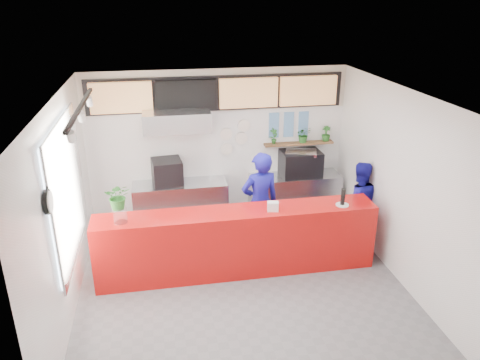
# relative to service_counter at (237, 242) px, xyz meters

# --- Properties ---
(floor) EXTENTS (5.00, 5.00, 0.00)m
(floor) POSITION_rel_service_counter_xyz_m (0.00, -0.40, -0.55)
(floor) COLOR slate
(floor) RESTS_ON ground
(ceiling) EXTENTS (5.00, 5.00, 0.00)m
(ceiling) POSITION_rel_service_counter_xyz_m (0.00, -0.40, 2.45)
(ceiling) COLOR silver
(wall_back) EXTENTS (5.00, 0.00, 5.00)m
(wall_back) POSITION_rel_service_counter_xyz_m (0.00, 2.10, 0.95)
(wall_back) COLOR white
(wall_back) RESTS_ON ground
(wall_left) EXTENTS (0.00, 5.00, 5.00)m
(wall_left) POSITION_rel_service_counter_xyz_m (-2.50, -0.40, 0.95)
(wall_left) COLOR white
(wall_left) RESTS_ON ground
(wall_right) EXTENTS (0.00, 5.00, 5.00)m
(wall_right) POSITION_rel_service_counter_xyz_m (2.50, -0.40, 0.95)
(wall_right) COLOR white
(wall_right) RESTS_ON ground
(service_counter) EXTENTS (4.50, 0.60, 1.10)m
(service_counter) POSITION_rel_service_counter_xyz_m (0.00, 0.00, 0.00)
(service_counter) COLOR #B70F0D
(service_counter) RESTS_ON ground
(cream_band) EXTENTS (5.00, 0.02, 0.80)m
(cream_band) POSITION_rel_service_counter_xyz_m (0.00, 2.09, 2.05)
(cream_band) COLOR beige
(cream_band) RESTS_ON wall_back
(prep_bench) EXTENTS (1.80, 0.60, 0.90)m
(prep_bench) POSITION_rel_service_counter_xyz_m (-0.80, 1.80, -0.10)
(prep_bench) COLOR #B2B5BA
(prep_bench) RESTS_ON ground
(panini_oven) EXTENTS (0.59, 0.59, 0.49)m
(panini_oven) POSITION_rel_service_counter_xyz_m (-1.03, 1.80, 0.59)
(panini_oven) COLOR black
(panini_oven) RESTS_ON prep_bench
(extraction_hood) EXTENTS (1.20, 0.70, 0.35)m
(extraction_hood) POSITION_rel_service_counter_xyz_m (-0.80, 1.75, 1.60)
(extraction_hood) COLOR #B2B5BA
(extraction_hood) RESTS_ON ceiling
(hood_lip) EXTENTS (1.20, 0.69, 0.31)m
(hood_lip) POSITION_rel_service_counter_xyz_m (-0.80, 1.75, 1.40)
(hood_lip) COLOR #B2B5BA
(hood_lip) RESTS_ON ceiling
(right_bench) EXTENTS (1.80, 0.60, 0.90)m
(right_bench) POSITION_rel_service_counter_xyz_m (1.50, 1.80, -0.10)
(right_bench) COLOR #B2B5BA
(right_bench) RESTS_ON ground
(espresso_machine) EXTENTS (0.78, 0.56, 0.50)m
(espresso_machine) POSITION_rel_service_counter_xyz_m (1.59, 1.80, 0.60)
(espresso_machine) COLOR black
(espresso_machine) RESTS_ON right_bench
(espresso_tray) EXTENTS (0.70, 0.58, 0.06)m
(espresso_tray) POSITION_rel_service_counter_xyz_m (1.59, 1.80, 0.83)
(espresso_tray) COLOR #ADAEB4
(espresso_tray) RESTS_ON espresso_machine
(herb_shelf) EXTENTS (1.40, 0.18, 0.04)m
(herb_shelf) POSITION_rel_service_counter_xyz_m (1.60, 2.00, 0.95)
(herb_shelf) COLOR brown
(herb_shelf) RESTS_ON wall_back
(menu_board_far_left) EXTENTS (1.10, 0.10, 0.55)m
(menu_board_far_left) POSITION_rel_service_counter_xyz_m (-1.75, 1.98, 2.00)
(menu_board_far_left) COLOR tan
(menu_board_far_left) RESTS_ON wall_back
(menu_board_mid_left) EXTENTS (1.10, 0.10, 0.55)m
(menu_board_mid_left) POSITION_rel_service_counter_xyz_m (-0.59, 1.98, 2.00)
(menu_board_mid_left) COLOR black
(menu_board_mid_left) RESTS_ON wall_back
(menu_board_mid_right) EXTENTS (1.10, 0.10, 0.55)m
(menu_board_mid_right) POSITION_rel_service_counter_xyz_m (0.57, 1.98, 2.00)
(menu_board_mid_right) COLOR tan
(menu_board_mid_right) RESTS_ON wall_back
(menu_board_far_right) EXTENTS (1.10, 0.10, 0.55)m
(menu_board_far_right) POSITION_rel_service_counter_xyz_m (1.73, 1.98, 2.00)
(menu_board_far_right) COLOR tan
(menu_board_far_right) RESTS_ON wall_back
(soffit) EXTENTS (4.80, 0.04, 0.65)m
(soffit) POSITION_rel_service_counter_xyz_m (0.00, 2.06, 2.00)
(soffit) COLOR black
(soffit) RESTS_ON wall_back
(window_pane) EXTENTS (0.04, 2.20, 1.90)m
(window_pane) POSITION_rel_service_counter_xyz_m (-2.47, -0.10, 1.15)
(window_pane) COLOR silver
(window_pane) RESTS_ON wall_left
(window_frame) EXTENTS (0.03, 2.30, 2.00)m
(window_frame) POSITION_rel_service_counter_xyz_m (-2.45, -0.10, 1.15)
(window_frame) COLOR #B2B5BA
(window_frame) RESTS_ON wall_left
(wall_clock_rim) EXTENTS (0.05, 0.30, 0.30)m
(wall_clock_rim) POSITION_rel_service_counter_xyz_m (-2.46, -1.30, 1.50)
(wall_clock_rim) COLOR black
(wall_clock_rim) RESTS_ON wall_left
(wall_clock_face) EXTENTS (0.02, 0.26, 0.26)m
(wall_clock_face) POSITION_rel_service_counter_xyz_m (-2.43, -1.30, 1.50)
(wall_clock_face) COLOR white
(wall_clock_face) RESTS_ON wall_left
(track_rail) EXTENTS (0.05, 2.40, 0.04)m
(track_rail) POSITION_rel_service_counter_xyz_m (-2.10, -0.40, 2.39)
(track_rail) COLOR black
(track_rail) RESTS_ON ceiling
(dec_plate_a) EXTENTS (0.24, 0.03, 0.24)m
(dec_plate_a) POSITION_rel_service_counter_xyz_m (0.15, 2.07, 1.20)
(dec_plate_a) COLOR silver
(dec_plate_a) RESTS_ON wall_back
(dec_plate_b) EXTENTS (0.24, 0.03, 0.24)m
(dec_plate_b) POSITION_rel_service_counter_xyz_m (0.45, 2.07, 1.10)
(dec_plate_b) COLOR silver
(dec_plate_b) RESTS_ON wall_back
(dec_plate_c) EXTENTS (0.24, 0.03, 0.24)m
(dec_plate_c) POSITION_rel_service_counter_xyz_m (0.15, 2.07, 0.90)
(dec_plate_c) COLOR silver
(dec_plate_c) RESTS_ON wall_back
(dec_plate_d) EXTENTS (0.24, 0.03, 0.24)m
(dec_plate_d) POSITION_rel_service_counter_xyz_m (0.50, 2.07, 1.35)
(dec_plate_d) COLOR silver
(dec_plate_d) RESTS_ON wall_back
(photo_frame_a) EXTENTS (0.20, 0.02, 0.25)m
(photo_frame_a) POSITION_rel_service_counter_xyz_m (1.10, 2.08, 1.45)
(photo_frame_a) COLOR #598CBF
(photo_frame_a) RESTS_ON wall_back
(photo_frame_b) EXTENTS (0.20, 0.02, 0.25)m
(photo_frame_b) POSITION_rel_service_counter_xyz_m (1.40, 2.08, 1.45)
(photo_frame_b) COLOR #598CBF
(photo_frame_b) RESTS_ON wall_back
(photo_frame_c) EXTENTS (0.20, 0.02, 0.25)m
(photo_frame_c) POSITION_rel_service_counter_xyz_m (1.70, 2.08, 1.45)
(photo_frame_c) COLOR #598CBF
(photo_frame_c) RESTS_ON wall_back
(photo_frame_d) EXTENTS (0.20, 0.02, 0.25)m
(photo_frame_d) POSITION_rel_service_counter_xyz_m (1.10, 2.08, 1.20)
(photo_frame_d) COLOR #598CBF
(photo_frame_d) RESTS_ON wall_back
(photo_frame_e) EXTENTS (0.20, 0.02, 0.25)m
(photo_frame_e) POSITION_rel_service_counter_xyz_m (1.40, 2.08, 1.20)
(photo_frame_e) COLOR #598CBF
(photo_frame_e) RESTS_ON wall_back
(photo_frame_f) EXTENTS (0.20, 0.02, 0.25)m
(photo_frame_f) POSITION_rel_service_counter_xyz_m (1.70, 2.08, 1.20)
(photo_frame_f) COLOR #598CBF
(photo_frame_f) RESTS_ON wall_back
(staff_center) EXTENTS (0.73, 0.54, 1.84)m
(staff_center) POSITION_rel_service_counter_xyz_m (0.50, 0.60, 0.37)
(staff_center) COLOR navy
(staff_center) RESTS_ON ground
(staff_right) EXTENTS (0.83, 0.69, 1.56)m
(staff_right) POSITION_rel_service_counter_xyz_m (2.31, 0.58, 0.23)
(staff_right) COLOR navy
(staff_right) RESTS_ON ground
(herb_a) EXTENTS (0.20, 0.17, 0.32)m
(herb_a) POSITION_rel_service_counter_xyz_m (1.08, 2.00, 1.13)
(herb_a) COLOR #266222
(herb_a) RESTS_ON herb_shelf
(herb_c) EXTENTS (0.30, 0.26, 0.32)m
(herb_c) POSITION_rel_service_counter_xyz_m (1.69, 2.00, 1.13)
(herb_c) COLOR #266222
(herb_c) RESTS_ON herb_shelf
(herb_d) EXTENTS (0.21, 0.20, 0.31)m
(herb_d) POSITION_rel_service_counter_xyz_m (2.16, 2.00, 1.12)
(herb_d) COLOR #266222
(herb_d) RESTS_ON herb_shelf
(glass_vase) EXTENTS (0.27, 0.27, 0.25)m
(glass_vase) POSITION_rel_service_counter_xyz_m (-1.78, -0.06, 0.68)
(glass_vase) COLOR silver
(glass_vase) RESTS_ON service_counter
(basil_vase) EXTENTS (0.39, 0.34, 0.41)m
(basil_vase) POSITION_rel_service_counter_xyz_m (-1.78, -0.06, 0.98)
(basil_vase) COLOR #266222
(basil_vase) RESTS_ON glass_vase
(napkin_holder) EXTENTS (0.19, 0.14, 0.15)m
(napkin_holder) POSITION_rel_service_counter_xyz_m (0.55, -0.09, 0.63)
(napkin_holder) COLOR silver
(napkin_holder) RESTS_ON service_counter
(white_plate) EXTENTS (0.27, 0.27, 0.02)m
(white_plate) POSITION_rel_service_counter_xyz_m (1.71, -0.10, 0.56)
(white_plate) COLOR silver
(white_plate) RESTS_ON service_counter
(pepper_mill) EXTENTS (0.08, 0.08, 0.28)m
(pepper_mill) POSITION_rel_service_counter_xyz_m (1.71, -0.10, 0.70)
(pepper_mill) COLOR black
(pepper_mill) RESTS_ON white_plate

